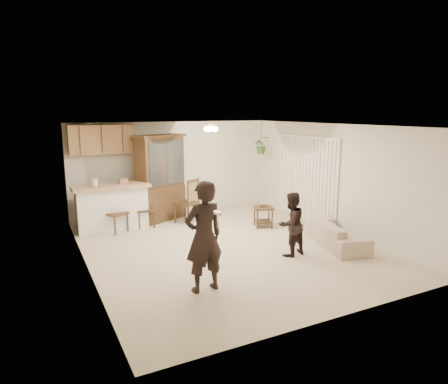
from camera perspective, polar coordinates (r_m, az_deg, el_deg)
name	(u,v)px	position (r m, az deg, el deg)	size (l,w,h in m)	color
floor	(227,247)	(8.37, 0.38, -7.88)	(6.50, 6.50, 0.00)	beige
ceiling	(227,126)	(7.90, 0.41, 9.48)	(5.50, 6.50, 0.02)	white
wall_back	(173,168)	(11.00, -7.33, 3.42)	(5.50, 0.02, 2.50)	silver
wall_front	(340,231)	(5.44, 16.21, -5.30)	(5.50, 0.02, 2.50)	silver
wall_left	(84,202)	(7.25, -19.36, -1.33)	(0.02, 6.50, 2.50)	silver
wall_right	(332,178)	(9.59, 15.20, 1.93)	(0.02, 6.50, 2.50)	silver
breakfast_bar	(112,209)	(9.82, -15.69, -2.36)	(1.60, 0.55, 1.00)	white
bar_top	(111,186)	(9.70, -15.86, 0.80)	(1.75, 0.70, 0.08)	tan
upper_cabinets	(100,139)	(10.27, -17.23, 7.20)	(1.50, 0.34, 0.70)	brown
vertical_blinds	(306,179)	(10.27, 11.66, 1.86)	(0.06, 2.30, 2.10)	white
ceiling_fixture	(210,128)	(9.08, -1.94, 9.10)	(0.36, 0.36, 0.20)	#FFEFBF
hanging_plant	(261,145)	(11.16, 5.36, 6.68)	(0.43, 0.37, 0.48)	#346126
plant_cord	(262,133)	(11.14, 5.39, 8.35)	(0.01, 0.01, 0.65)	black
sofa	(337,228)	(8.71, 15.81, -5.03)	(1.87, 0.73, 0.73)	beige
adult	(204,236)	(6.17, -2.89, -6.23)	(0.66, 0.43, 1.80)	black
child	(291,222)	(7.84, 9.56, -4.23)	(0.66, 0.51, 1.35)	black
china_hutch	(160,178)	(10.33, -9.08, 1.92)	(1.49, 1.07, 2.20)	#332112
side_table	(263,217)	(9.76, 5.63, -3.52)	(0.58, 0.58, 0.55)	#332112
chair_bar	(116,220)	(9.64, -15.19, -3.89)	(0.61, 0.61, 1.02)	#332112
chair_hutch_left	(146,216)	(9.92, -11.10, -3.34)	(0.50, 0.50, 0.97)	#332112
chair_hutch_right	(187,210)	(10.14, -5.36, -2.59)	(0.69, 0.69, 1.13)	#332112
controller_adult	(217,213)	(5.71, -0.94, -3.03)	(0.05, 0.15, 0.05)	white
controller_child	(303,220)	(7.63, 11.21, -3.99)	(0.03, 0.11, 0.03)	white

